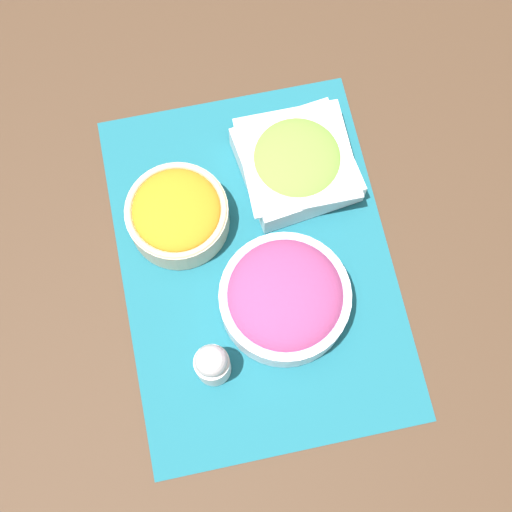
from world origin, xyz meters
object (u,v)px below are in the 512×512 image
Objects in this scene: lettuce_bowl at (296,163)px; pepper_shaker at (212,364)px; onion_bowl at (285,298)px; carrot_bowl at (177,214)px.

pepper_shaker is at bearing -33.39° from lettuce_bowl.
lettuce_bowl is at bearing 162.65° from onion_bowl.
pepper_shaker is (0.26, -0.17, 0.01)m from lettuce_bowl.
lettuce_bowl is at bearing 146.61° from pepper_shaker.
pepper_shaker is at bearing -58.49° from onion_bowl.
carrot_bowl is 0.22m from pepper_shaker.
onion_bowl is 1.90× the size of pepper_shaker.
carrot_bowl is (-0.15, -0.12, -0.00)m from onion_bowl.
lettuce_bowl is 0.31m from pepper_shaker.
carrot_bowl is at bearing -177.76° from pepper_shaker.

